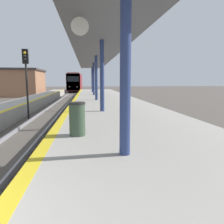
% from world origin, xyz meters
% --- Properties ---
extents(train, '(2.79, 19.71, 4.21)m').
position_xyz_m(train, '(0.00, 52.29, 2.14)').
color(train, black).
rests_on(train, ground).
extents(signal_mid, '(0.36, 0.31, 4.42)m').
position_xyz_m(signal_mid, '(-1.11, 12.73, 3.09)').
color(signal_mid, black).
rests_on(signal_mid, ground).
extents(station_canopy, '(3.25, 34.36, 3.81)m').
position_xyz_m(station_canopy, '(3.48, 16.38, 4.51)').
color(station_canopy, navy).
rests_on(station_canopy, platform_right).
extents(trash_bin, '(0.48, 0.48, 0.96)m').
position_xyz_m(trash_bin, '(2.41, 4.42, 1.36)').
color(trash_bin, '#384C38').
rests_on(trash_bin, platform_right).
extents(station_building, '(9.34, 8.36, 4.39)m').
position_xyz_m(station_building, '(-9.36, 36.06, 2.21)').
color(station_building, '#9E6B4C').
rests_on(station_building, ground).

